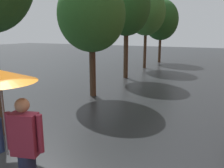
% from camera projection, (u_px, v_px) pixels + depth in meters
% --- Properties ---
extents(street_tree_1, '(2.70, 2.70, 4.78)m').
position_uv_depth(street_tree_1, '(92.00, 15.00, 9.15)').
color(street_tree_1, '#473323').
rests_on(street_tree_1, ground).
extents(street_tree_2, '(2.65, 2.65, 5.62)m').
position_uv_depth(street_tree_2, '(126.00, 7.00, 12.81)').
color(street_tree_2, '#473323').
rests_on(street_tree_2, ground).
extents(street_tree_3, '(2.76, 2.76, 5.67)m').
position_uv_depth(street_tree_3, '(146.00, 12.00, 16.46)').
color(street_tree_3, '#473323').
rests_on(street_tree_3, ground).
extents(street_tree_4, '(2.93, 2.93, 5.35)m').
position_uv_depth(street_tree_4, '(161.00, 20.00, 19.73)').
color(street_tree_4, '#473323').
rests_on(street_tree_4, ground).
extents(couple_under_umbrella, '(1.22, 1.06, 2.13)m').
position_uv_depth(couple_under_umbrella, '(4.00, 120.00, 3.44)').
color(couple_under_umbrella, '#1E233D').
rests_on(couple_under_umbrella, ground).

